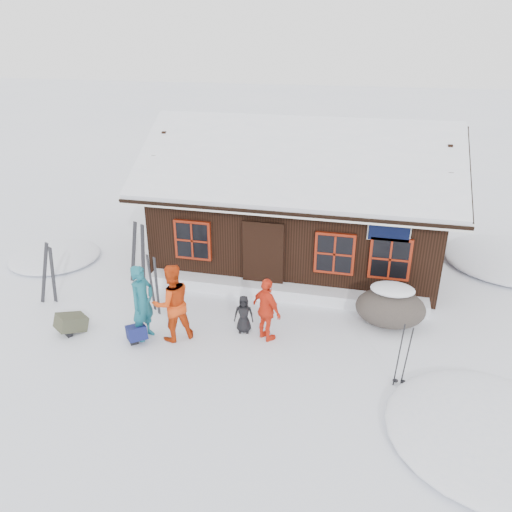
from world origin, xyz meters
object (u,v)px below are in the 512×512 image
object	(u,v)px
skier_orange_right	(267,310)
boulder	(390,307)
skier_orange_left	(172,303)
backpack_blue	(137,335)
ski_pair_left	(49,274)
skier_teal	(143,303)
backpack_olive	(72,325)
skier_crouched	(244,314)
ski_poles	(403,357)

from	to	relation	value
skier_orange_right	boulder	xyz separation A→B (m)	(2.80, 1.31, -0.28)
skier_orange_left	boulder	size ratio (longest dim) A/B	1.12
skier_orange_right	backpack_blue	distance (m)	3.10
ski_pair_left	backpack_blue	bearing A→B (deg)	-8.89
skier_teal	skier_orange_left	distance (m)	0.69
skier_orange_right	ski_pair_left	xyz separation A→B (m)	(-5.88, 0.33, 0.07)
boulder	ski_pair_left	xyz separation A→B (m)	(-8.68, -0.98, 0.35)
ski_pair_left	backpack_olive	size ratio (longest dim) A/B	2.76
skier_teal	backpack_blue	distance (m)	0.81
boulder	skier_teal	bearing A→B (deg)	-161.29
skier_teal	ski_pair_left	xyz separation A→B (m)	(-3.08, 0.91, -0.07)
skier_crouched	backpack_olive	size ratio (longest dim) A/B	1.48
ski_poles	backpack_olive	xyz separation A→B (m)	(-7.62, 0.20, -0.51)
skier_orange_right	backpack_olive	distance (m)	4.72
backpack_olive	ski_pair_left	bearing A→B (deg)	172.53
skier_crouched	skier_orange_left	bearing A→B (deg)	-166.84
backpack_blue	skier_teal	bearing A→B (deg)	19.05
skier_teal	skier_orange_right	bearing A→B (deg)	-63.25
skier_crouched	boulder	bearing A→B (deg)	8.35
ski_poles	boulder	bearing A→B (deg)	95.03
backpack_olive	boulder	bearing A→B (deg)	50.18
boulder	backpack_blue	world-z (taller)	boulder
ski_poles	backpack_blue	size ratio (longest dim) A/B	2.61
skier_orange_right	ski_pair_left	size ratio (longest dim) A/B	0.88
skier_teal	skier_crouched	distance (m)	2.38
skier_crouched	backpack_olive	distance (m)	4.15
skier_teal	backpack_blue	size ratio (longest dim) A/B	3.34
skier_orange_right	backpack_blue	bearing A→B (deg)	53.02
skier_teal	skier_orange_left	world-z (taller)	skier_orange_left
ski_poles	backpack_olive	distance (m)	7.64
backpack_blue	skier_orange_right	bearing A→B (deg)	-22.87
skier_crouched	ski_poles	distance (m)	3.80
boulder	ski_pair_left	distance (m)	8.74
skier_crouched	backpack_blue	xyz separation A→B (m)	(-2.33, -0.97, -0.33)
ski_pair_left	skier_teal	bearing A→B (deg)	-4.72
skier_crouched	ski_poles	world-z (taller)	ski_poles
skier_orange_left	ski_poles	world-z (taller)	skier_orange_left
skier_orange_right	skier_crouched	bearing A→B (deg)	20.81
skier_teal	boulder	bearing A→B (deg)	-56.32
skier_orange_right	ski_pair_left	bearing A→B (deg)	34.84
skier_orange_left	backpack_blue	world-z (taller)	skier_orange_left
skier_teal	ski_pair_left	size ratio (longest dim) A/B	1.04
skier_orange_left	skier_crouched	world-z (taller)	skier_orange_left
boulder	ski_poles	bearing A→B (deg)	-84.97
ski_pair_left	backpack_blue	xyz separation A→B (m)	(2.95, -1.11, -0.70)
skier_teal	ski_poles	size ratio (longest dim) A/B	1.28
skier_teal	skier_crouched	xyz separation A→B (m)	(2.20, 0.77, -0.45)
skier_orange_left	skier_orange_right	bearing A→B (deg)	153.40
skier_orange_right	boulder	bearing A→B (deg)	-116.84
ski_poles	skier_orange_left	bearing A→B (deg)	174.10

